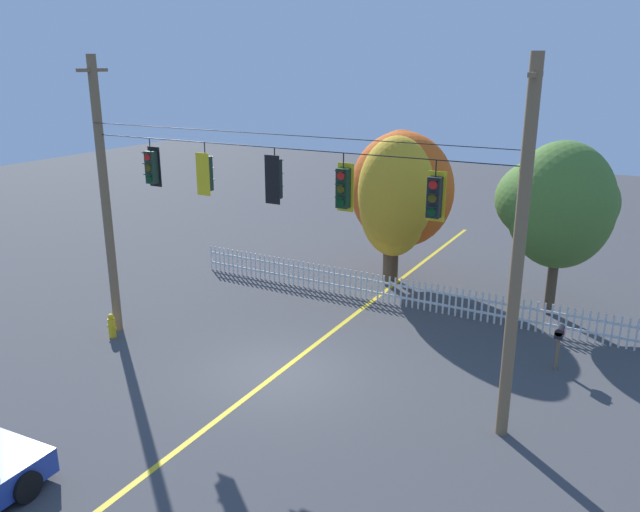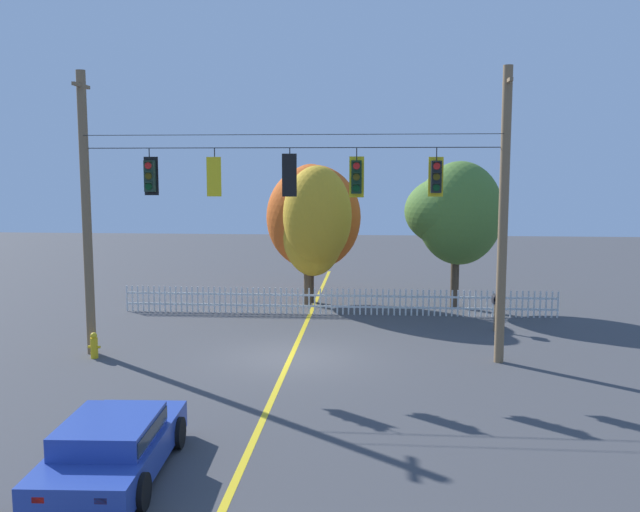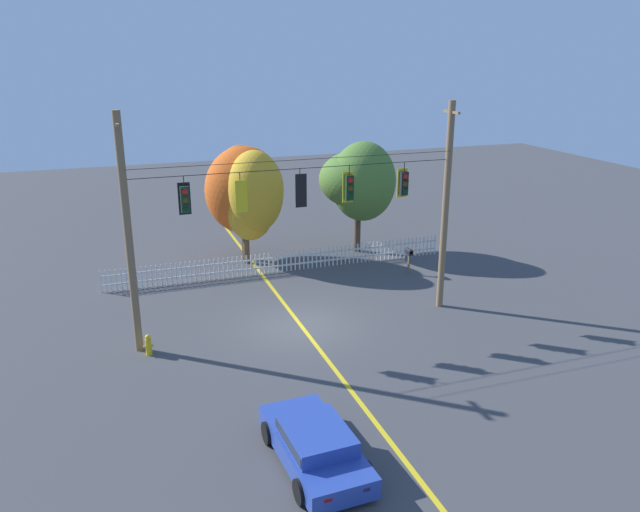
# 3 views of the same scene
# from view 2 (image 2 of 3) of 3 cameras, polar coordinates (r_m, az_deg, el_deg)

# --- Properties ---
(ground) EXTENTS (80.00, 80.00, 0.00)m
(ground) POSITION_cam_2_polar(r_m,az_deg,el_deg) (21.21, -2.43, -8.36)
(ground) COLOR #424244
(lane_centerline_stripe) EXTENTS (0.16, 36.00, 0.01)m
(lane_centerline_stripe) POSITION_cam_2_polar(r_m,az_deg,el_deg) (21.21, -2.43, -8.35)
(lane_centerline_stripe) COLOR gold
(lane_centerline_stripe) RESTS_ON ground
(signal_support_span) EXTENTS (12.70, 1.10, 8.59)m
(signal_support_span) POSITION_cam_2_polar(r_m,az_deg,el_deg) (20.48, -2.50, 3.51)
(signal_support_span) COLOR brown
(signal_support_span) RESTS_ON ground
(traffic_signal_northbound_secondary) EXTENTS (0.43, 0.38, 1.40)m
(traffic_signal_northbound_secondary) POSITION_cam_2_polar(r_m,az_deg,el_deg) (21.38, -13.85, 6.43)
(traffic_signal_northbound_secondary) COLOR black
(traffic_signal_eastbound_side) EXTENTS (0.43, 0.38, 1.42)m
(traffic_signal_eastbound_side) POSITION_cam_2_polar(r_m,az_deg,el_deg) (20.83, -8.67, 6.50)
(traffic_signal_eastbound_side) COLOR black
(traffic_signal_westbound_side) EXTENTS (0.43, 0.38, 1.42)m
(traffic_signal_westbound_side) POSITION_cam_2_polar(r_m,az_deg,el_deg) (20.43, -2.50, 6.69)
(traffic_signal_westbound_side) COLOR black
(traffic_signal_southbound_primary) EXTENTS (0.43, 0.38, 1.45)m
(traffic_signal_southbound_primary) POSITION_cam_2_polar(r_m,az_deg,el_deg) (20.31, 3.03, 6.54)
(traffic_signal_southbound_primary) COLOR black
(traffic_signal_northbound_primary) EXTENTS (0.43, 0.38, 1.42)m
(traffic_signal_northbound_primary) POSITION_cam_2_polar(r_m,az_deg,el_deg) (20.38, 9.56, 6.47)
(traffic_signal_northbound_primary) COLOR black
(white_picket_fence) EXTENTS (17.04, 0.06, 1.03)m
(white_picket_fence) POSITION_cam_2_polar(r_m,az_deg,el_deg) (27.24, 1.44, -3.76)
(white_picket_fence) COLOR silver
(white_picket_fence) RESTS_ON ground
(autumn_maple_near_fence) EXTENTS (2.94, 2.93, 5.84)m
(autumn_maple_near_fence) POSITION_cam_2_polar(r_m,az_deg,el_deg) (28.49, -0.38, 2.82)
(autumn_maple_near_fence) COLOR brown
(autumn_maple_near_fence) RESTS_ON ground
(autumn_maple_mid) EXTENTS (4.04, 3.60, 5.92)m
(autumn_maple_mid) POSITION_cam_2_polar(r_m,az_deg,el_deg) (29.58, -0.60, 3.37)
(autumn_maple_mid) COLOR #473828
(autumn_maple_mid) RESTS_ON ground
(autumn_oak_far_east) EXTENTS (3.94, 3.94, 6.02)m
(autumn_oak_far_east) POSITION_cam_2_polar(r_m,az_deg,el_deg) (28.52, 11.18, 3.55)
(autumn_oak_far_east) COLOR #473828
(autumn_oak_far_east) RESTS_ON ground
(parked_car) EXTENTS (2.12, 4.30, 1.15)m
(parked_car) POSITION_cam_2_polar(r_m,az_deg,el_deg) (13.78, -16.74, -14.72)
(parked_car) COLOR #28429E
(parked_car) RESTS_ON ground
(fire_hydrant) EXTENTS (0.38, 0.22, 0.79)m
(fire_hydrant) POSITION_cam_2_polar(r_m,az_deg,el_deg) (22.11, -18.14, -7.03)
(fire_hydrant) COLOR gold
(fire_hydrant) RESTS_ON ground
(roadside_mailbox) EXTENTS (0.25, 0.44, 1.31)m
(roadside_mailbox) POSITION_cam_2_polar(r_m,az_deg,el_deg) (25.09, 14.29, -3.65)
(roadside_mailbox) COLOR brown
(roadside_mailbox) RESTS_ON ground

